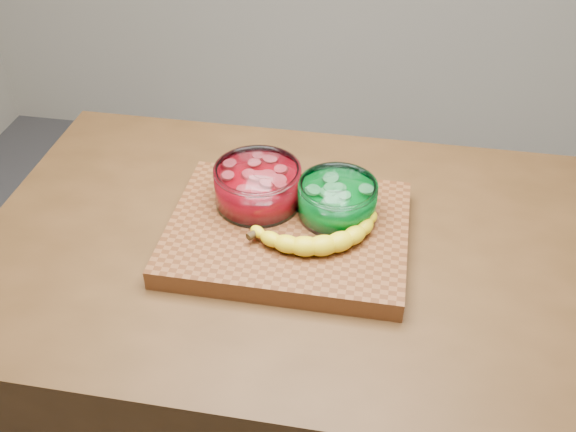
# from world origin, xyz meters

# --- Properties ---
(counter) EXTENTS (1.20, 0.80, 0.90)m
(counter) POSITION_xyz_m (0.00, 0.00, 0.45)
(counter) COLOR #4F3117
(counter) RESTS_ON ground
(cutting_board) EXTENTS (0.45, 0.35, 0.04)m
(cutting_board) POSITION_xyz_m (0.00, 0.00, 0.92)
(cutting_board) COLOR brown
(cutting_board) RESTS_ON counter
(bowl_red) EXTENTS (0.17, 0.17, 0.08)m
(bowl_red) POSITION_xyz_m (-0.07, 0.06, 0.98)
(bowl_red) COLOR white
(bowl_red) RESTS_ON cutting_board
(bowl_green) EXTENTS (0.15, 0.15, 0.07)m
(bowl_green) POSITION_xyz_m (0.09, 0.05, 0.97)
(bowl_green) COLOR white
(bowl_green) RESTS_ON cutting_board
(banana) EXTENTS (0.26, 0.16, 0.04)m
(banana) POSITION_xyz_m (0.05, -0.03, 0.96)
(banana) COLOR yellow
(banana) RESTS_ON cutting_board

